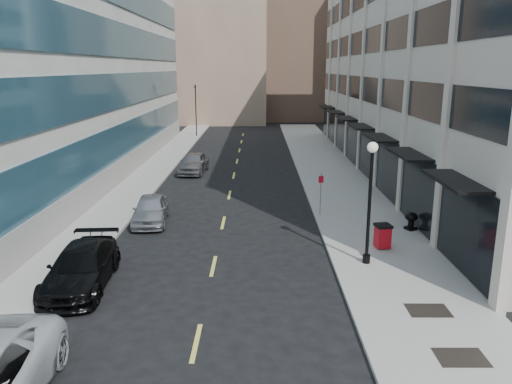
{
  "coord_description": "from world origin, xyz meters",
  "views": [
    {
      "loc": [
        1.87,
        -11.51,
        8.09
      ],
      "look_at": [
        1.77,
        12.17,
        2.16
      ],
      "focal_mm": 35.0,
      "sensor_mm": 36.0,
      "label": 1
    }
  ],
  "objects_px": {
    "traffic_signal": "(195,88)",
    "car_grey_sedan": "(194,163)",
    "car_silver_sedan": "(151,209)",
    "trash_bin": "(383,235)",
    "urn_planter": "(411,219)",
    "car_black_pickup": "(81,267)",
    "lamppost": "(370,192)",
    "sign_post": "(321,188)"
  },
  "relations": [
    {
      "from": "car_grey_sedan",
      "to": "trash_bin",
      "type": "height_order",
      "value": "car_grey_sedan"
    },
    {
      "from": "car_grey_sedan",
      "to": "sign_post",
      "type": "height_order",
      "value": "sign_post"
    },
    {
      "from": "car_grey_sedan",
      "to": "urn_planter",
      "type": "relative_size",
      "value": 5.35
    },
    {
      "from": "car_black_pickup",
      "to": "trash_bin",
      "type": "distance_m",
      "value": 12.86
    },
    {
      "from": "car_silver_sedan",
      "to": "urn_planter",
      "type": "height_order",
      "value": "car_silver_sedan"
    },
    {
      "from": "car_black_pickup",
      "to": "sign_post",
      "type": "relative_size",
      "value": 2.23
    },
    {
      "from": "car_silver_sedan",
      "to": "trash_bin",
      "type": "bearing_deg",
      "value": -25.88
    },
    {
      "from": "car_black_pickup",
      "to": "car_grey_sedan",
      "type": "height_order",
      "value": "car_grey_sedan"
    },
    {
      "from": "car_silver_sedan",
      "to": "trash_bin",
      "type": "height_order",
      "value": "car_silver_sedan"
    },
    {
      "from": "car_black_pickup",
      "to": "trash_bin",
      "type": "bearing_deg",
      "value": 13.63
    },
    {
      "from": "traffic_signal",
      "to": "car_grey_sedan",
      "type": "distance_m",
      "value": 21.69
    },
    {
      "from": "sign_post",
      "to": "urn_planter",
      "type": "xyz_separation_m",
      "value": [
        4.27,
        -2.5,
        -0.99
      ]
    },
    {
      "from": "car_grey_sedan",
      "to": "sign_post",
      "type": "distance_m",
      "value": 14.77
    },
    {
      "from": "car_black_pickup",
      "to": "lamppost",
      "type": "relative_size",
      "value": 1.01
    },
    {
      "from": "car_grey_sedan",
      "to": "car_silver_sedan",
      "type": "bearing_deg",
      "value": -88.59
    },
    {
      "from": "traffic_signal",
      "to": "car_silver_sedan",
      "type": "bearing_deg",
      "value": -87.24
    },
    {
      "from": "car_black_pickup",
      "to": "lamppost",
      "type": "height_order",
      "value": "lamppost"
    },
    {
      "from": "lamppost",
      "to": "car_grey_sedan",
      "type": "bearing_deg",
      "value": 116.84
    },
    {
      "from": "lamppost",
      "to": "urn_planter",
      "type": "relative_size",
      "value": 5.86
    },
    {
      "from": "traffic_signal",
      "to": "car_black_pickup",
      "type": "relative_size",
      "value": 1.32
    },
    {
      "from": "car_grey_sedan",
      "to": "urn_planter",
      "type": "distance_m",
      "value": 19.36
    },
    {
      "from": "traffic_signal",
      "to": "lamppost",
      "type": "bearing_deg",
      "value": -73.42
    },
    {
      "from": "traffic_signal",
      "to": "urn_planter",
      "type": "distance_m",
      "value": 38.93
    },
    {
      "from": "car_black_pickup",
      "to": "sign_post",
      "type": "xyz_separation_m",
      "value": [
        10.1,
        8.95,
        0.91
      ]
    },
    {
      "from": "sign_post",
      "to": "car_grey_sedan",
      "type": "bearing_deg",
      "value": 109.55
    },
    {
      "from": "sign_post",
      "to": "urn_planter",
      "type": "height_order",
      "value": "sign_post"
    },
    {
      "from": "car_grey_sedan",
      "to": "lamppost",
      "type": "bearing_deg",
      "value": -58.85
    },
    {
      "from": "trash_bin",
      "to": "car_silver_sedan",
      "type": "bearing_deg",
      "value": 150.15
    },
    {
      "from": "trash_bin",
      "to": "urn_planter",
      "type": "distance_m",
      "value": 3.37
    },
    {
      "from": "car_grey_sedan",
      "to": "urn_planter",
      "type": "xyz_separation_m",
      "value": [
        12.77,
        -14.55,
        -0.12
      ]
    },
    {
      "from": "traffic_signal",
      "to": "trash_bin",
      "type": "distance_m",
      "value": 40.65
    },
    {
      "from": "traffic_signal",
      "to": "car_grey_sedan",
      "type": "relative_size",
      "value": 1.47
    },
    {
      "from": "traffic_signal",
      "to": "lamppost",
      "type": "height_order",
      "value": "traffic_signal"
    },
    {
      "from": "lamppost",
      "to": "sign_post",
      "type": "height_order",
      "value": "lamppost"
    },
    {
      "from": "car_grey_sedan",
      "to": "trash_bin",
      "type": "relative_size",
      "value": 4.27
    },
    {
      "from": "lamppost",
      "to": "sign_post",
      "type": "distance_m",
      "value": 7.17
    },
    {
      "from": "sign_post",
      "to": "urn_planter",
      "type": "relative_size",
      "value": 2.67
    },
    {
      "from": "car_silver_sedan",
      "to": "trash_bin",
      "type": "distance_m",
      "value": 12.09
    },
    {
      "from": "trash_bin",
      "to": "sign_post",
      "type": "distance_m",
      "value": 5.67
    },
    {
      "from": "traffic_signal",
      "to": "car_silver_sedan",
      "type": "relative_size",
      "value": 1.61
    },
    {
      "from": "traffic_signal",
      "to": "urn_planter",
      "type": "bearing_deg",
      "value": -67.02
    },
    {
      "from": "traffic_signal",
      "to": "sign_post",
      "type": "distance_m",
      "value": 35.0
    }
  ]
}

